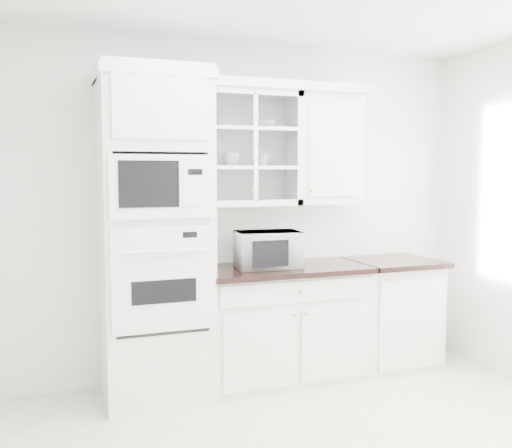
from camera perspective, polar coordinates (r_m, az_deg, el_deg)
name	(u,v)px	position (r m, az deg, el deg)	size (l,w,h in m)	color
room_shell	(307,153)	(3.45, 5.11, 7.12)	(4.00, 3.50, 2.70)	white
oven_column	(155,236)	(4.20, -10.10, -1.21)	(0.76, 0.68, 2.40)	silver
base_cabinet_run	(284,322)	(4.65, 2.77, -9.76)	(1.32, 0.67, 0.92)	silver
extra_base_cabinet	(390,312)	(5.11, 13.29, -8.53)	(0.72, 0.67, 0.92)	silver
upper_cabinet_glass	(248,148)	(4.54, -0.77, 7.56)	(0.80, 0.33, 0.90)	silver
upper_cabinet_solid	(325,150)	(4.80, 6.93, 7.39)	(0.55, 0.33, 0.90)	silver
crown_molding	(237,85)	(4.53, -1.96, 13.73)	(2.14, 0.38, 0.07)	white
countertop_microwave	(268,249)	(4.46, 1.18, -2.54)	(0.49, 0.41, 0.29)	white
bowl_a	(229,124)	(4.49, -2.73, 10.00)	(0.24, 0.24, 0.06)	white
bowl_b	(265,125)	(4.60, 0.88, 9.89)	(0.19, 0.19, 0.06)	white
cup_a	(232,160)	(4.51, -2.41, 6.44)	(0.13, 0.13, 0.10)	white
cup_b	(263,160)	(4.56, 0.69, 6.38)	(0.10, 0.10, 0.09)	white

